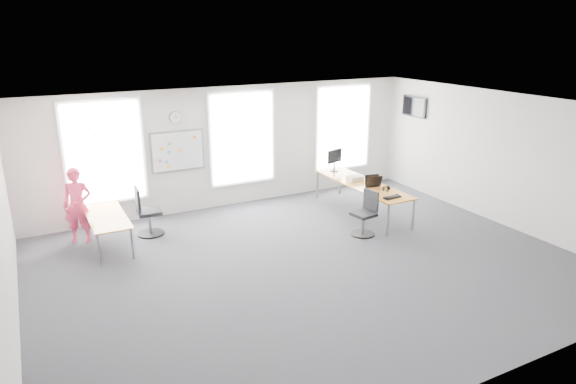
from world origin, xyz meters
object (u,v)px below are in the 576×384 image
desk_right (362,185)px  headphones (386,188)px  desk_left (107,219)px  monitor (335,158)px  chair_right (365,216)px  person (78,205)px  keyboard (392,197)px  chair_left (146,214)px

desk_right → headphones: headphones is taller
desk_left → monitor: monitor is taller
desk_left → monitor: bearing=4.7°
desk_left → headphones: bearing=-13.9°
desk_right → monitor: bearing=90.8°
desk_right → chair_right: size_ratio=3.15×
headphones → monitor: monitor is taller
person → keyboard: person is taller
monitor → chair_right: bearing=-123.5°
desk_right → person: bearing=168.4°
desk_left → monitor: (5.80, 0.48, 0.49)m
monitor → desk_left: bearing=167.8°
desk_right → keyboard: bearing=-93.0°
desk_right → keyboard: (-0.07, -1.23, 0.06)m
desk_left → headphones: size_ratio=10.41×
chair_left → chair_right: bearing=-113.6°
desk_left → chair_left: chair_left is taller
desk_right → chair_right: 1.42m
desk_right → desk_left: (-5.82, 0.73, -0.09)m
chair_left → desk_left: bearing=110.4°
chair_right → keyboard: 0.75m
desk_left → chair_right: (5.09, -1.91, -0.18)m
chair_left → monitor: monitor is taller
chair_right → monitor: monitor is taller
desk_left → chair_left: (0.85, 0.26, -0.14)m
keyboard → monitor: size_ratio=0.75×
keyboard → chair_left: bearing=145.5°
monitor → headphones: bearing=-102.2°
desk_right → headphones: (0.14, -0.74, 0.10)m
chair_right → keyboard: (0.66, -0.05, 0.33)m
headphones → monitor: (-0.16, 1.95, 0.30)m
person → desk_left: bearing=-31.0°
headphones → desk_right: bearing=86.9°
desk_left → headphones: 6.15m
chair_left → headphones: bearing=-105.1°
chair_right → monitor: (0.71, 2.39, 0.67)m
headphones → monitor: size_ratio=0.30×
keyboard → headphones: bearing=57.0°
desk_left → keyboard: size_ratio=4.18×
keyboard → chair_right: bearing=165.4°
desk_left → chair_right: 5.44m
keyboard → headphones: headphones is taller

